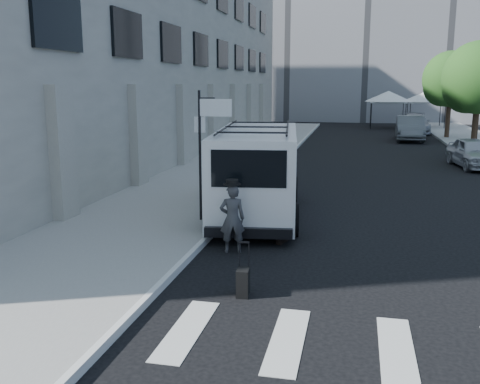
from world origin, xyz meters
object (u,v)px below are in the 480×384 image
at_px(businessman, 232,219).
at_px(parked_car_b, 410,128).
at_px(cargo_van, 257,171).
at_px(parked_car_c, 415,123).
at_px(suitcase, 243,282).
at_px(parked_car_a, 474,153).
at_px(briefcase, 282,236).

distance_m(businessman, parked_car_b, 27.34).
bearing_deg(businessman, cargo_van, -105.10).
height_order(cargo_van, parked_car_c, cargo_van).
xyz_separation_m(businessman, parked_car_c, (7.08, 32.53, -0.04)).
xyz_separation_m(suitcase, parked_car_b, (5.42, 29.10, 0.57)).
height_order(businessman, parked_car_c, businessman).
bearing_deg(cargo_van, parked_car_c, 69.06).
distance_m(cargo_van, parked_car_a, 13.71).
bearing_deg(briefcase, businessman, -118.70).
bearing_deg(businessman, parked_car_a, -135.37).
relative_size(cargo_van, parked_car_a, 1.71).
distance_m(parked_car_a, parked_car_c, 17.82).
relative_size(suitcase, parked_car_a, 0.24).
height_order(businessman, parked_car_b, parked_car_b).
bearing_deg(briefcase, cargo_van, 130.09).
height_order(suitcase, parked_car_a, parked_car_a).
xyz_separation_m(businessman, suitcase, (0.78, -2.47, -0.53)).
distance_m(parked_car_a, parked_car_b, 12.03).
relative_size(suitcase, parked_car_c, 0.19).
bearing_deg(briefcase, parked_car_b, 96.11).
bearing_deg(suitcase, businessman, 102.85).
xyz_separation_m(businessman, cargo_van, (-0.11, 3.71, 0.50)).
height_order(businessman, parked_car_a, businessman).
height_order(briefcase, parked_car_a, parked_car_a).
relative_size(businessman, parked_car_c, 0.30).
relative_size(briefcase, parked_car_b, 0.09).
bearing_deg(suitcase, parked_car_c, 75.13).
distance_m(businessman, cargo_van, 3.74).
height_order(parked_car_b, parked_car_c, parked_car_b).
xyz_separation_m(parked_car_b, parked_car_c, (0.88, 5.90, -0.08)).
distance_m(briefcase, parked_car_b, 26.18).
relative_size(cargo_van, parked_car_b, 1.37).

